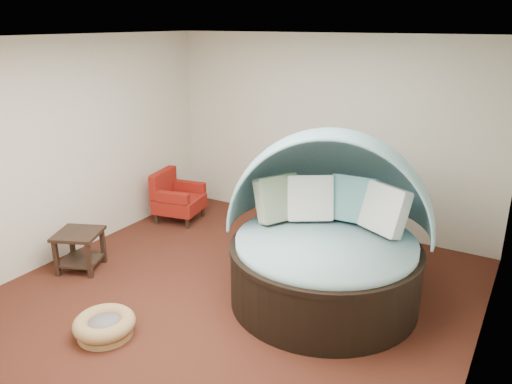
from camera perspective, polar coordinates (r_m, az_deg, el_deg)
The scene contains 10 objects.
floor at distance 5.79m, azimuth -2.42°, elevation -11.68°, with size 5.00×5.00×0.00m, color #4B2215.
wall_back at distance 7.37m, azimuth 8.15°, elevation 6.63°, with size 5.00×5.00×0.00m, color beige.
wall_front at distance 3.57m, azimuth -25.50°, elevation -8.86°, with size 5.00×5.00×0.00m, color beige.
wall_left at distance 6.87m, azimuth -20.41°, elevation 4.73°, with size 5.00×5.00×0.00m, color beige.
wall_right at distance 4.44m, azimuth 25.50°, elevation -3.42°, with size 5.00×5.00×0.00m, color beige.
ceiling at distance 4.98m, azimuth -2.88°, elevation 17.21°, with size 5.00×5.00×0.00m, color white.
canopy_daybed at distance 5.45m, azimuth 8.16°, elevation -3.59°, with size 2.63×2.59×1.89m.
pet_basket at distance 5.30m, azimuth -16.92°, elevation -14.39°, with size 0.67×0.67×0.21m.
red_armchair at distance 7.81m, azimuth -9.10°, elevation -0.66°, with size 0.78×0.78×0.78m.
side_table at distance 6.58m, azimuth -19.53°, elevation -5.77°, with size 0.69×0.69×0.50m.
Camera 1 is at (2.75, -4.16, 2.95)m, focal length 35.00 mm.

